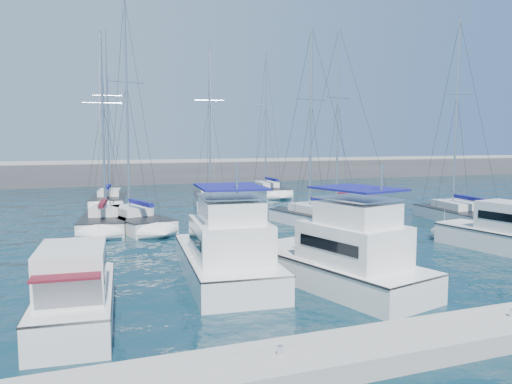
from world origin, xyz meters
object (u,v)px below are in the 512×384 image
object	(u,v)px
motor_yacht_port_outer	(75,298)
sailboat_mid_a	(105,221)
motor_yacht_port_inner	(227,255)
sailboat_mid_d	(344,212)
sailboat_mid_e	(458,215)
sailboat_back_c	(268,191)
sailboat_mid_b	(134,221)
sailboat_back_b	(211,199)
motor_yacht_stbd_outer	(500,234)
sailboat_back_a	(109,200)
motor_yacht_stbd_inner	(341,261)
sailboat_mid_c	(316,219)

from	to	relation	value
motor_yacht_port_outer	sailboat_mid_a	xyz separation A→B (m)	(2.28, 19.07, -0.42)
motor_yacht_port_inner	sailboat_mid_d	xyz separation A→B (m)	(14.07, 13.70, -0.61)
sailboat_mid_e	sailboat_back_c	distance (m)	23.61
sailboat_mid_b	sailboat_mid_d	size ratio (longest dim) A/B	1.07
sailboat_back_b	sailboat_back_c	bearing A→B (deg)	46.79
sailboat_mid_a	sailboat_back_b	world-z (taller)	sailboat_back_b
sailboat_mid_b	sailboat_mid_e	size ratio (longest dim) A/B	1.06
motor_yacht_port_outer	motor_yacht_stbd_outer	xyz separation A→B (m)	(22.63, 3.79, 0.00)
sailboat_back_c	motor_yacht_stbd_outer	bearing A→B (deg)	-84.60
sailboat_mid_e	sailboat_back_a	bearing A→B (deg)	148.39
motor_yacht_stbd_outer	sailboat_mid_a	size ratio (longest dim) A/B	0.49
motor_yacht_stbd_inner	sailboat_back_b	xyz separation A→B (m)	(2.35, 28.68, -0.61)
motor_yacht_stbd_outer	sailboat_mid_d	world-z (taller)	sailboat_mid_d
motor_yacht_port_inner	sailboat_mid_d	size ratio (longest dim) A/B	0.62
motor_yacht_port_inner	sailboat_mid_e	world-z (taller)	sailboat_mid_e
sailboat_back_c	sailboat_mid_d	bearing A→B (deg)	-89.73
motor_yacht_port_outer	sailboat_mid_e	bearing A→B (deg)	29.98
motor_yacht_stbd_inner	sailboat_mid_c	xyz separation A→B (m)	(6.20, 14.01, -0.61)
motor_yacht_port_inner	motor_yacht_stbd_inner	world-z (taller)	same
motor_yacht_stbd_inner	sailboat_back_a	world-z (taller)	sailboat_back_a
motor_yacht_stbd_outer	sailboat_mid_b	distance (m)	23.55
motor_yacht_stbd_outer	sailboat_back_c	bearing A→B (deg)	83.87
sailboat_mid_e	sailboat_back_b	distance (m)	22.49
motor_yacht_stbd_inner	sailboat_back_c	world-z (taller)	sailboat_back_c
motor_yacht_stbd_outer	sailboat_mid_e	world-z (taller)	sailboat_mid_e
motor_yacht_stbd_outer	sailboat_mid_b	xyz separation A→B (m)	(-18.44, 14.63, -0.39)
sailboat_mid_e	sailboat_mid_d	bearing A→B (deg)	156.16
motor_yacht_port_inner	sailboat_mid_d	distance (m)	19.65
sailboat_mid_e	sailboat_back_c	size ratio (longest dim) A/B	0.95
motor_yacht_stbd_inner	sailboat_back_a	distance (m)	32.17
sailboat_mid_d	sailboat_back_c	xyz separation A→B (m)	(0.84, 18.20, 0.02)
sailboat_mid_c	sailboat_back_b	xyz separation A→B (m)	(-3.84, 14.67, 0.00)
sailboat_back_a	sailboat_back_b	bearing A→B (deg)	-7.33
motor_yacht_port_inner	sailboat_back_c	world-z (taller)	sailboat_back_c
motor_yacht_port_outer	sailboat_mid_d	bearing A→B (deg)	45.53
sailboat_back_a	sailboat_mid_d	bearing A→B (deg)	-32.91
motor_yacht_stbd_inner	sailboat_mid_d	size ratio (longest dim) A/B	0.61
sailboat_back_a	sailboat_back_c	size ratio (longest dim) A/B	1.02
sailboat_mid_b	sailboat_mid_e	bearing A→B (deg)	-29.45
motor_yacht_stbd_inner	sailboat_mid_e	bearing A→B (deg)	20.31
motor_yacht_stbd_outer	sailboat_mid_e	bearing A→B (deg)	50.77
motor_yacht_stbd_inner	sailboat_back_b	distance (m)	28.78
motor_yacht_stbd_inner	sailboat_mid_a	distance (m)	20.11
motor_yacht_stbd_inner	sailboat_back_a	bearing A→B (deg)	88.40
motor_yacht_port_outer	sailboat_mid_c	world-z (taller)	sailboat_mid_c
motor_yacht_port_outer	sailboat_mid_d	distance (m)	26.63
motor_yacht_stbd_outer	sailboat_mid_d	xyz separation A→B (m)	(-2.21, 13.28, -0.42)
motor_yacht_stbd_inner	sailboat_mid_e	distance (m)	20.95
sailboat_mid_b	sailboat_mid_c	distance (m)	13.10
motor_yacht_port_outer	sailboat_back_b	bearing A→B (deg)	71.92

